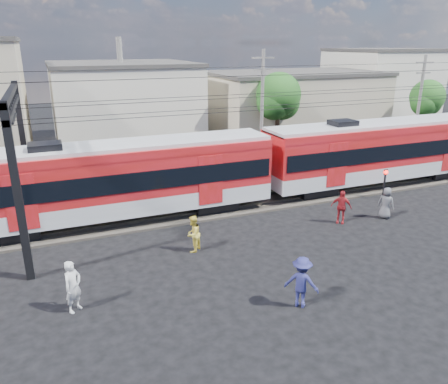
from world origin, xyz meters
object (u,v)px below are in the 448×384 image
Objects in this scene: commuter_train at (122,178)px; pedestrian_a at (73,286)px; crossing_signal at (385,179)px; pedestrian_c at (302,282)px.

commuter_train is 26.57× the size of pedestrian_a.
crossing_signal is at bearing -24.39° from pedestrian_a.
crossing_signal is (14.96, -2.36, -1.12)m from commuter_train.
commuter_train is at bearing -24.37° from pedestrian_c.
pedestrian_c is 1.03× the size of crossing_signal.
pedestrian_a is 7.93m from pedestrian_c.
pedestrian_c is at bearing -60.39° from pedestrian_a.
commuter_train is 8.21m from pedestrian_a.
crossing_signal is (10.57, 7.84, 0.33)m from pedestrian_c.
commuter_train is 27.31× the size of crossing_signal.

